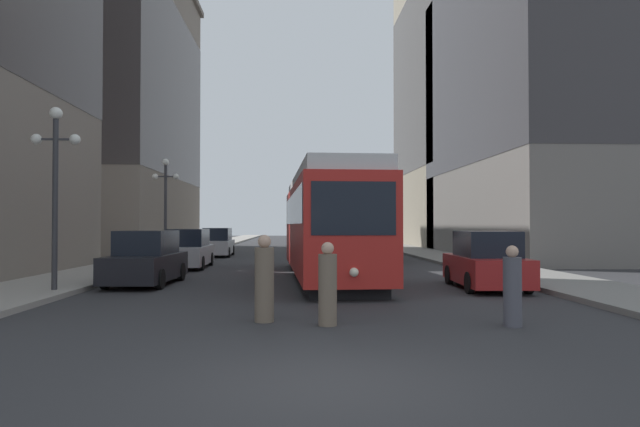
# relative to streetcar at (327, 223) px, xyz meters

# --- Properties ---
(ground_plane) EXTENTS (200.00, 200.00, 0.00)m
(ground_plane) POSITION_rel_streetcar_xyz_m (-0.69, -14.26, -2.10)
(ground_plane) COLOR #303033
(sidewalk_left) EXTENTS (3.27, 120.00, 0.15)m
(sidewalk_left) POSITION_rel_streetcar_xyz_m (-9.14, 25.74, -2.03)
(sidewalk_left) COLOR gray
(sidewalk_left) RESTS_ON ground
(sidewalk_right) EXTENTS (3.27, 120.00, 0.15)m
(sidewalk_right) POSITION_rel_streetcar_xyz_m (7.77, 25.74, -2.03)
(sidewalk_right) COLOR gray
(sidewalk_right) RESTS_ON ground
(streetcar) EXTENTS (3.25, 14.05, 3.89)m
(streetcar) POSITION_rel_streetcar_xyz_m (0.00, 0.00, 0.00)
(streetcar) COLOR black
(streetcar) RESTS_ON ground
(transit_bus) EXTENTS (2.77, 12.39, 3.45)m
(transit_bus) POSITION_rel_streetcar_xyz_m (3.12, 13.78, -0.15)
(transit_bus) COLOR black
(transit_bus) RESTS_ON ground
(parked_car_left_near) EXTENTS (1.96, 4.96, 1.82)m
(parked_car_left_near) POSITION_rel_streetcar_xyz_m (-6.21, 5.40, -1.26)
(parked_car_left_near) COLOR black
(parked_car_left_near) RESTS_ON ground
(parked_car_left_mid) EXTENTS (2.01, 4.54, 1.82)m
(parked_car_left_mid) POSITION_rel_streetcar_xyz_m (-6.21, -2.07, -1.26)
(parked_car_left_mid) COLOR black
(parked_car_left_mid) RESTS_ON ground
(parked_car_right_far) EXTENTS (2.04, 4.37, 1.82)m
(parked_car_right_far) POSITION_rel_streetcar_xyz_m (4.83, -3.79, -1.26)
(parked_car_right_far) COLOR black
(parked_car_right_far) RESTS_ON ground
(parked_car_left_far) EXTENTS (1.96, 4.82, 1.82)m
(parked_car_left_far) POSITION_rel_streetcar_xyz_m (-6.21, 15.27, -1.26)
(parked_car_left_far) COLOR black
(parked_car_left_far) RESTS_ON ground
(pedestrian_crossing_near) EXTENTS (0.36, 0.36, 1.61)m
(pedestrian_crossing_near) POSITION_rel_streetcar_xyz_m (3.12, -10.36, -1.35)
(pedestrian_crossing_near) COLOR #4C4C56
(pedestrian_crossing_near) RESTS_ON ground
(pedestrian_crossing_far) EXTENTS (0.37, 0.37, 1.67)m
(pedestrian_crossing_far) POSITION_rel_streetcar_xyz_m (-0.53, -10.09, -1.32)
(pedestrian_crossing_far) COLOR #6B5B4C
(pedestrian_crossing_far) RESTS_ON ground
(pedestrian_on_sidewalk) EXTENTS (0.40, 0.40, 1.81)m
(pedestrian_on_sidewalk) POSITION_rel_streetcar_xyz_m (-1.82, -9.60, -1.26)
(pedestrian_on_sidewalk) COLOR #6B5B4C
(pedestrian_on_sidewalk) RESTS_ON ground
(lamp_post_left_near) EXTENTS (1.41, 0.36, 5.27)m
(lamp_post_left_near) POSITION_rel_streetcar_xyz_m (-8.11, -4.81, 1.53)
(lamp_post_left_near) COLOR #333338
(lamp_post_left_near) RESTS_ON sidewalk_left
(lamp_post_left_far) EXTENTS (1.41, 0.36, 5.40)m
(lamp_post_left_far) POSITION_rel_streetcar_xyz_m (-8.11, 9.00, 1.60)
(lamp_post_left_far) COLOR #333338
(lamp_post_left_far) RESTS_ON sidewalk_left
(building_left_midblock) EXTENTS (14.05, 22.39, 23.47)m
(building_left_midblock) POSITION_rel_streetcar_xyz_m (-17.50, 24.67, 9.98)
(building_left_midblock) COLOR slate
(building_left_midblock) RESTS_ON ground
(building_right_corner) EXTENTS (14.67, 20.73, 23.35)m
(building_right_corner) POSITION_rel_streetcar_xyz_m (16.44, 13.74, 9.92)
(building_right_corner) COLOR slate
(building_right_corner) RESTS_ON ground
(building_right_midblock) EXTENTS (11.16, 17.94, 28.11)m
(building_right_midblock) POSITION_rel_streetcar_xyz_m (14.68, 30.22, 12.39)
(building_right_midblock) COLOR gray
(building_right_midblock) RESTS_ON ground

